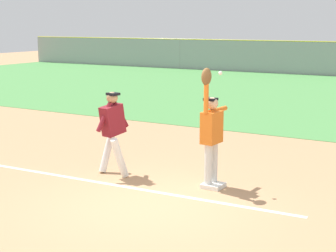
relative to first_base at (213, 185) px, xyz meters
The scene contains 7 objects.
ground_plane 1.50m from the first_base, 111.13° to the right, with size 75.86×75.86×0.00m, color tan.
chalk_foul_line 4.10m from the first_base, 167.32° to the right, with size 12.00×0.10×0.01m, color white.
first_base is the anchor object (origin of this frame).
fielder 1.08m from the first_base, 162.22° to the left, with size 0.29×0.90×2.28m.
runner 2.36m from the first_base, behind, with size 0.75×0.84×1.72m.
baseball 2.13m from the first_base, 74.11° to the left, with size 0.07×0.07×0.07m, color white.
parked_car_silver 27.23m from the first_base, 105.06° to the left, with size 4.53×2.38×1.25m.
Camera 1 is at (4.68, -7.44, 3.08)m, focal length 57.05 mm.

